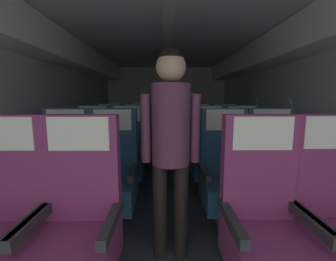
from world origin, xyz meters
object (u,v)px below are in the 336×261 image
seat_a_left_window (1,229)px  seat_d_right_window (199,142)px  seat_c_left_window (93,155)px  flight_attendant (171,134)px  seat_c_left_aisle (127,155)px  seat_e_left_window (118,135)px  seat_c_right_aisle (242,155)px  seat_e_right_aisle (215,135)px  seat_a_left_aisle (77,229)px  seat_d_right_aisle (225,143)px  seat_b_left_aisle (112,178)px  seat_b_right_window (225,177)px  seat_d_left_aisle (136,143)px  seat_c_right_window (208,155)px  seat_a_right_window (265,227)px  seat_d_left_window (109,143)px  seat_e_right_window (193,135)px  seat_b_right_aisle (272,176)px  seat_b_left_window (65,177)px  seat_a_right_aisle (336,224)px  seat_e_left_aisle (141,135)px

seat_a_left_window → seat_d_right_window: same height
seat_c_left_window → flight_attendant: size_ratio=0.72×
seat_c_left_aisle → seat_e_left_window: bearing=105.1°
seat_c_left_aisle → seat_c_right_aisle: same height
seat_a_left_window → seat_e_right_aisle: bearing=59.1°
seat_a_left_aisle → seat_d_right_aisle: (1.53, 2.51, 0.00)m
seat_b_left_aisle → seat_d_right_window: (1.08, 1.68, 0.00)m
seat_d_right_window → seat_b_left_aisle: bearing=-122.8°
seat_b_right_window → seat_d_left_aisle: 1.98m
seat_a_left_aisle → seat_c_right_window: (1.08, 1.67, 0.00)m
seat_a_right_window → seat_d_right_window: 2.52m
seat_d_left_window → seat_c_left_window: bearing=-90.5°
seat_c_left_window → flight_attendant: (0.99, -1.28, 0.49)m
seat_a_left_window → seat_d_left_window: size_ratio=1.00×
seat_c_left_aisle → seat_c_right_window: (1.08, -0.02, 0.00)m
seat_b_right_window → seat_c_right_aisle: 0.97m
seat_a_right_window → seat_b_left_aisle: same height
seat_b_right_window → seat_d_right_aisle: (0.45, 1.68, 0.00)m
seat_e_right_window → seat_d_right_window: bearing=-90.7°
seat_b_right_aisle → seat_b_right_window: same height
seat_c_right_aisle → seat_b_left_window: bearing=-157.3°
seat_a_right_window → seat_c_right_window: size_ratio=1.00×
seat_a_right_window → seat_d_right_aisle: 2.55m
seat_d_right_window → seat_a_right_aisle: bearing=-79.8°
seat_a_right_aisle → seat_d_left_window: (-1.97, 2.48, 0.00)m
seat_a_right_window → seat_b_left_window: bearing=150.9°
seat_a_right_window → seat_d_left_window: same height
seat_a_left_window → seat_e_left_aisle: 3.36m
seat_a_right_aisle → seat_d_left_aisle: bearing=121.5°
seat_c_left_window → seat_c_right_window: (1.53, -0.01, 0.00)m
seat_c_left_window → seat_a_left_aisle: bearing=-75.3°
seat_b_right_aisle → seat_c_left_window: (-1.99, 0.82, 0.00)m
seat_d_left_aisle → seat_d_left_window: bearing=-179.7°
seat_a_left_window → seat_e_right_window: 3.68m
seat_a_right_aisle → seat_b_left_aisle: bearing=151.9°
seat_b_right_aisle → seat_b_left_aisle: bearing=-179.4°
seat_c_left_window → seat_c_right_aisle: (1.98, 0.01, 0.00)m
seat_b_left_window → seat_c_left_window: 0.83m
seat_c_left_window → seat_e_right_aisle: (1.98, 1.66, 0.00)m
seat_d_right_window → flight_attendant: size_ratio=0.72×
seat_d_right_aisle → seat_e_left_aisle: 1.73m
seat_c_right_aisle → seat_c_left_window: bearing=-179.8°
seat_a_left_window → seat_d_left_window: (0.01, 2.49, 0.00)m
seat_b_left_window → seat_e_right_window: (1.54, 2.49, 0.00)m
seat_b_left_aisle → seat_b_right_window: 1.08m
seat_d_left_window → seat_e_left_aisle: same height
seat_a_right_aisle → seat_b_right_aisle: size_ratio=1.00×
seat_a_right_aisle → seat_c_right_aisle: (0.00, 1.66, 0.00)m
seat_d_left_window → seat_e_left_aisle: size_ratio=1.00×
seat_a_right_window → seat_d_right_window: (-0.00, 2.52, 0.00)m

